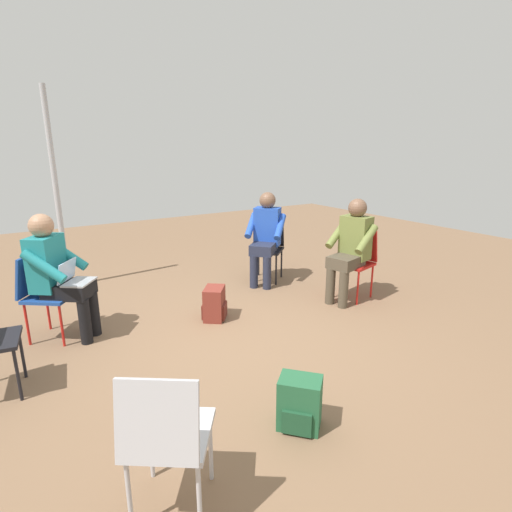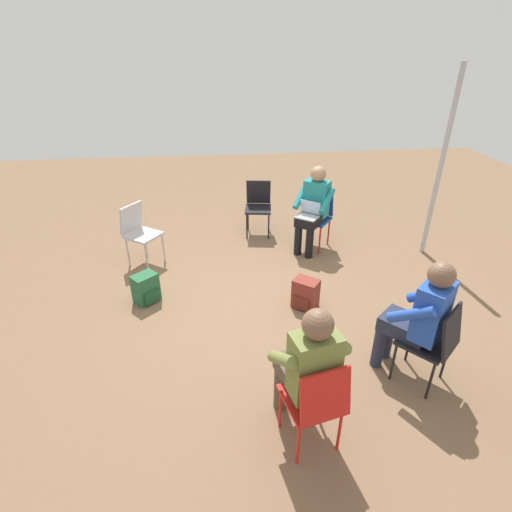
% 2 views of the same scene
% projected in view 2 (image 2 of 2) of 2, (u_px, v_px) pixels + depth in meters
% --- Properties ---
extents(ground_plane, '(14.00, 14.00, 0.00)m').
position_uv_depth(ground_plane, '(252.00, 303.00, 4.79)').
color(ground_plane, brown).
extents(chair_southeast, '(0.58, 0.57, 0.85)m').
position_uv_depth(chair_southeast, '(317.00, 214.00, 5.92)').
color(chair_southeast, '#1E4799').
rests_on(chair_southeast, ground).
extents(chair_east, '(0.49, 0.45, 0.85)m').
position_uv_depth(chair_east, '(258.00, 204.00, 6.30)').
color(chair_east, black).
rests_on(chair_east, ground).
extents(chair_northeast, '(0.57, 0.58, 0.85)m').
position_uv_depth(chair_northeast, '(139.00, 230.00, 5.43)').
color(chair_northeast, '#B7B7BC').
rests_on(chair_northeast, ground).
extents(chair_west, '(0.51, 0.48, 0.85)m').
position_uv_depth(chair_west, '(316.00, 400.00, 2.88)').
color(chair_west, red).
rests_on(chair_west, ground).
extents(chair_southwest, '(0.59, 0.58, 0.85)m').
position_uv_depth(chair_southwest, '(434.00, 340.00, 3.45)').
color(chair_southwest, black).
rests_on(chair_southwest, ground).
extents(person_with_laptop, '(0.64, 0.63, 1.24)m').
position_uv_depth(person_with_laptop, '(313.00, 206.00, 5.70)').
color(person_with_laptop, black).
rests_on(person_with_laptop, ground).
extents(person_in_blue, '(0.63, 0.63, 1.24)m').
position_uv_depth(person_in_blue, '(420.00, 314.00, 3.46)').
color(person_in_blue, '#23283D').
rests_on(person_in_blue, ground).
extents(person_in_olive, '(0.57, 0.57, 1.24)m').
position_uv_depth(person_in_olive, '(308.00, 364.00, 2.92)').
color(person_in_olive, '#4C4233').
rests_on(person_in_olive, ground).
extents(backpack_near_laptop_user, '(0.33, 0.34, 0.36)m').
position_uv_depth(backpack_near_laptop_user, '(305.00, 295.00, 4.66)').
color(backpack_near_laptop_user, maroon).
rests_on(backpack_near_laptop_user, ground).
extents(backpack_by_empty_chair, '(0.34, 0.34, 0.36)m').
position_uv_depth(backpack_by_empty_chair, '(146.00, 290.00, 4.76)').
color(backpack_by_empty_chair, '#235B38').
rests_on(backpack_by_empty_chair, ground).
extents(tent_pole_far, '(0.07, 0.07, 2.56)m').
position_uv_depth(tent_pole_far, '(441.00, 167.00, 5.34)').
color(tent_pole_far, '#B2B2B7').
rests_on(tent_pole_far, ground).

